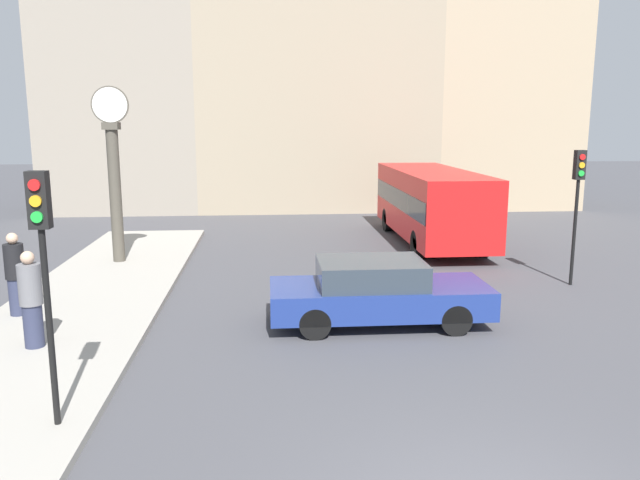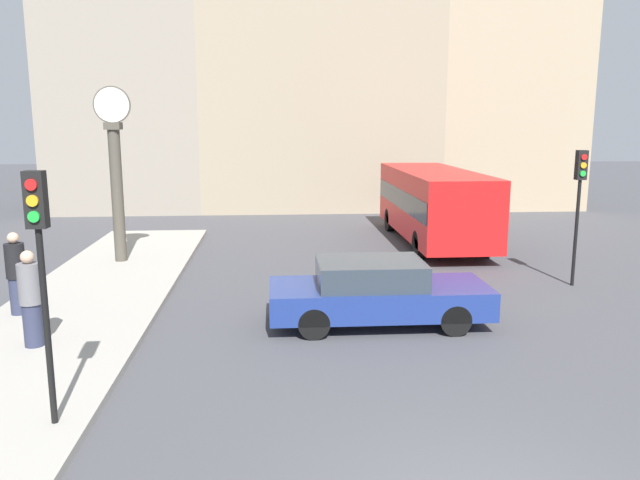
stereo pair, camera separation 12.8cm
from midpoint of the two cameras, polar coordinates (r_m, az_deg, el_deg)
The scene contains 9 objects.
sidewalk_corner at distance 15.30m, azimuth -20.92°, elevation -6.05°, with size 3.64×20.47×0.14m, color #A39E93.
building_row at distance 31.78m, azimuth 0.49°, elevation 17.26°, with size 25.79×5.00×16.72m.
sedan_car at distance 13.46m, azimuth 5.45°, elevation -4.77°, with size 4.67×1.88×1.41m.
bus_distant at distance 22.65m, azimuth 10.48°, elevation 3.48°, with size 2.45×8.19×2.61m.
traffic_light_near at distance 9.09m, azimuth -23.89°, elevation -0.47°, with size 0.26×0.24×3.54m.
traffic_light_far at distance 17.60m, azimuth 22.83°, elevation 4.29°, with size 0.26×0.24×3.59m.
street_clock at distance 19.55m, azimuth -17.95°, elevation 5.50°, with size 1.08×0.46×5.18m.
pedestrian_grey_jacket at distance 12.84m, azimuth -24.66°, elevation -4.94°, with size 0.42×0.42×1.84m.
pedestrian_black_jacket at distance 15.11m, azimuth -25.80°, elevation -2.80°, with size 0.41×0.41×1.83m.
Camera 2 is at (-2.26, -5.79, 4.32)m, focal length 35.00 mm.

